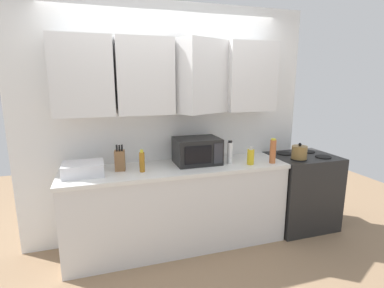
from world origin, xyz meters
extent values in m
plane|color=#937556|center=(0.00, -1.00, 0.00)|extent=(8.00, 8.00, 0.00)
cube|color=white|center=(0.00, 0.03, 1.30)|extent=(3.24, 0.06, 2.60)
cube|color=silver|center=(-0.88, -0.15, 1.83)|extent=(0.56, 0.33, 0.75)
cube|color=silver|center=(-0.29, -0.15, 1.83)|extent=(0.56, 0.33, 0.75)
cube|color=silver|center=(0.29, -0.20, 1.83)|extent=(0.65, 0.55, 0.75)
cube|color=silver|center=(0.88, -0.15, 1.83)|extent=(0.56, 0.33, 0.75)
cube|color=silver|center=(0.00, -0.30, 0.43)|extent=(2.34, 0.60, 0.86)
cube|color=white|center=(0.00, -0.30, 0.88)|extent=(2.37, 0.63, 0.04)
cube|color=black|center=(1.57, -0.32, 0.45)|extent=(0.76, 0.64, 0.90)
cylinder|color=black|center=(1.40, -0.46, 0.91)|extent=(0.18, 0.18, 0.01)
cylinder|color=black|center=(1.74, -0.46, 0.91)|extent=(0.18, 0.18, 0.01)
cylinder|color=black|center=(1.40, -0.18, 0.91)|extent=(0.18, 0.18, 0.01)
cylinder|color=black|center=(1.74, -0.18, 0.91)|extent=(0.18, 0.18, 0.01)
cylinder|color=olive|center=(1.40, -0.46, 0.99)|extent=(0.17, 0.17, 0.15)
sphere|color=black|center=(1.40, -0.46, 1.08)|extent=(0.04, 0.04, 0.04)
cube|color=black|center=(0.24, -0.24, 1.04)|extent=(0.48, 0.36, 0.28)
cube|color=black|center=(0.19, -0.43, 1.04)|extent=(0.29, 0.01, 0.18)
cube|color=#2D2D33|center=(0.41, -0.43, 1.04)|extent=(0.10, 0.01, 0.21)
cube|color=silver|center=(-0.93, -0.30, 0.96)|extent=(0.38, 0.30, 0.12)
cube|color=brown|center=(-0.58, -0.25, 1.00)|extent=(0.11, 0.13, 0.20)
cylinder|color=black|center=(-0.60, -0.26, 1.13)|extent=(0.02, 0.02, 0.06)
cylinder|color=black|center=(-0.58, -0.26, 1.13)|extent=(0.02, 0.02, 0.06)
cylinder|color=black|center=(-0.55, -0.26, 1.13)|extent=(0.02, 0.02, 0.06)
cylinder|color=gold|center=(0.78, -0.46, 0.98)|extent=(0.07, 0.07, 0.16)
cylinder|color=silver|center=(0.78, -0.46, 1.08)|extent=(0.04, 0.04, 0.03)
cylinder|color=#AD701E|center=(-0.38, -0.37, 1.00)|extent=(0.05, 0.05, 0.20)
cylinder|color=yellow|center=(-0.38, -0.37, 1.11)|extent=(0.03, 0.03, 0.03)
cylinder|color=white|center=(0.58, -0.35, 1.02)|extent=(0.06, 0.06, 0.23)
cylinder|color=black|center=(0.58, -0.35, 1.14)|extent=(0.04, 0.04, 0.02)
cylinder|color=#BC6638|center=(1.03, -0.49, 1.03)|extent=(0.07, 0.07, 0.26)
cylinder|color=yellow|center=(1.03, -0.49, 1.16)|extent=(0.05, 0.05, 0.02)
camera|label=1|loc=(-0.76, -3.21, 1.80)|focal=27.76mm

